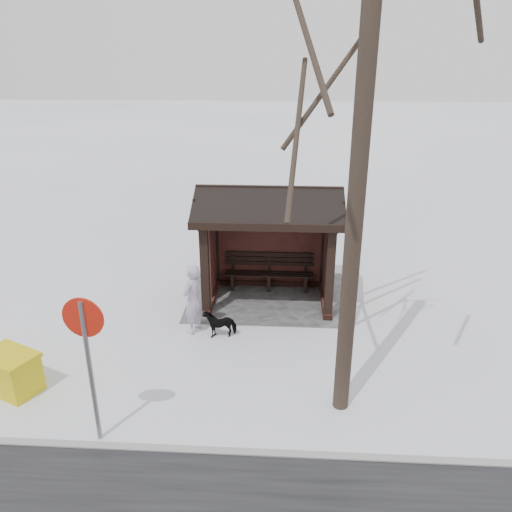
{
  "coord_description": "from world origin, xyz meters",
  "views": [
    {
      "loc": [
        -0.39,
        11.81,
        6.06
      ],
      "look_at": [
        0.27,
        0.8,
        1.57
      ],
      "focal_mm": 35.0,
      "sensor_mm": 36.0,
      "label": 1
    }
  ],
  "objects_px": {
    "dog": "(220,323)",
    "road_sign": "(87,342)",
    "bus_shelter": "(269,220)",
    "tree_near": "(368,46)",
    "grit_bin": "(11,372)",
    "pedestrian": "(193,299)"
  },
  "relations": [
    {
      "from": "bus_shelter",
      "to": "dog",
      "type": "distance_m",
      "value": 2.91
    },
    {
      "from": "dog",
      "to": "road_sign",
      "type": "xyz_separation_m",
      "value": [
        1.63,
        3.45,
        1.58
      ]
    },
    {
      "from": "bus_shelter",
      "to": "road_sign",
      "type": "xyz_separation_m",
      "value": [
        2.66,
        5.44,
        -0.28
      ]
    },
    {
      "from": "dog",
      "to": "road_sign",
      "type": "distance_m",
      "value": 4.13
    },
    {
      "from": "tree_near",
      "to": "bus_shelter",
      "type": "bearing_deg",
      "value": -71.01
    },
    {
      "from": "tree_near",
      "to": "dog",
      "type": "height_order",
      "value": "tree_near"
    },
    {
      "from": "bus_shelter",
      "to": "pedestrian",
      "type": "distance_m",
      "value": 2.84
    },
    {
      "from": "bus_shelter",
      "to": "grit_bin",
      "type": "height_order",
      "value": "bus_shelter"
    },
    {
      "from": "tree_near",
      "to": "grit_bin",
      "type": "relative_size",
      "value": 7.19
    },
    {
      "from": "tree_near",
      "to": "dog",
      "type": "bearing_deg",
      "value": -43.1
    },
    {
      "from": "pedestrian",
      "to": "dog",
      "type": "bearing_deg",
      "value": 101.04
    },
    {
      "from": "bus_shelter",
      "to": "dog",
      "type": "bearing_deg",
      "value": 62.66
    },
    {
      "from": "dog",
      "to": "grit_bin",
      "type": "distance_m",
      "value": 4.38
    },
    {
      "from": "road_sign",
      "to": "dog",
      "type": "bearing_deg",
      "value": -109.6
    },
    {
      "from": "grit_bin",
      "to": "road_sign",
      "type": "xyz_separation_m",
      "value": [
        -2.11,
        1.17,
        1.47
      ]
    },
    {
      "from": "dog",
      "to": "tree_near",
      "type": "bearing_deg",
      "value": 33.52
    },
    {
      "from": "grit_bin",
      "to": "pedestrian",
      "type": "bearing_deg",
      "value": -117.5
    },
    {
      "from": "pedestrian",
      "to": "road_sign",
      "type": "height_order",
      "value": "road_sign"
    },
    {
      "from": "pedestrian",
      "to": "tree_near",
      "type": "bearing_deg",
      "value": 73.65
    },
    {
      "from": "bus_shelter",
      "to": "grit_bin",
      "type": "distance_m",
      "value": 6.64
    },
    {
      "from": "road_sign",
      "to": "grit_bin",
      "type": "bearing_deg",
      "value": -23.41
    },
    {
      "from": "tree_near",
      "to": "pedestrian",
      "type": "height_order",
      "value": "tree_near"
    }
  ]
}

